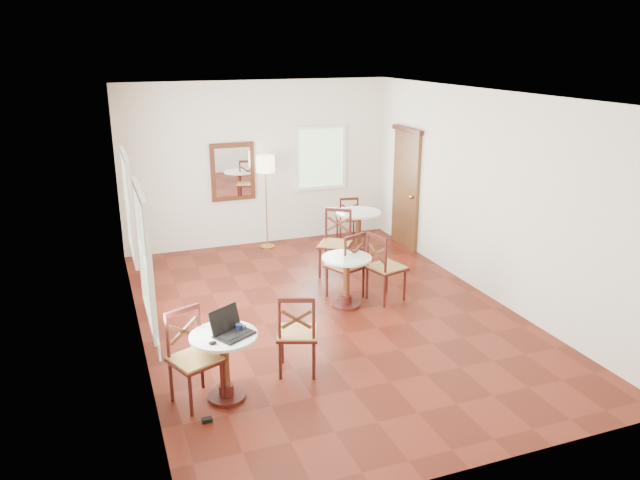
# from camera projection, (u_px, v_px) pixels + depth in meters

# --- Properties ---
(ground) EXTENTS (7.00, 7.00, 0.00)m
(ground) POSITION_uv_depth(u_px,v_px,m) (328.00, 314.00, 8.59)
(ground) COLOR #581A0F
(ground) RESTS_ON ground
(room_shell) EXTENTS (5.02, 7.02, 3.01)m
(room_shell) POSITION_uv_depth(u_px,v_px,m) (316.00, 178.00, 8.24)
(room_shell) COLOR white
(room_shell) RESTS_ON ground
(cafe_table_near) EXTENTS (0.71, 0.71, 0.75)m
(cafe_table_near) POSITION_uv_depth(u_px,v_px,m) (225.00, 359.00, 6.42)
(cafe_table_near) COLOR #3F140F
(cafe_table_near) RESTS_ON ground
(cafe_table_mid) EXTENTS (0.71, 0.71, 0.75)m
(cafe_table_mid) POSITION_uv_depth(u_px,v_px,m) (347.00, 276.00, 8.72)
(cafe_table_mid) COLOR #3F140F
(cafe_table_mid) RESTS_ON ground
(cafe_table_back) EXTENTS (0.79, 0.79, 0.83)m
(cafe_table_back) POSITION_uv_depth(u_px,v_px,m) (358.00, 229.00, 10.74)
(cafe_table_back) COLOR #3F140F
(cafe_table_back) RESTS_ON ground
(chair_near_a) EXTENTS (0.59, 0.59, 0.99)m
(chair_near_a) POSITION_uv_depth(u_px,v_px,m) (297.00, 333.00, 6.93)
(chair_near_a) COLOR #3F140F
(chair_near_a) RESTS_ON ground
(chair_near_b) EXTENTS (0.61, 0.61, 1.01)m
(chair_near_b) POSITION_uv_depth(u_px,v_px,m) (193.00, 358.00, 6.37)
(chair_near_b) COLOR #3F140F
(chair_near_b) RESTS_ON ground
(chair_mid_a) EXTENTS (0.61, 0.61, 1.02)m
(chair_mid_a) POSITION_uv_depth(u_px,v_px,m) (347.00, 265.00, 9.00)
(chair_mid_a) COLOR #3F140F
(chair_mid_a) RESTS_ON ground
(chair_mid_b) EXTENTS (0.59, 0.59, 1.03)m
(chair_mid_b) POSITION_uv_depth(u_px,v_px,m) (385.00, 267.00, 8.91)
(chair_mid_b) COLOR #3F140F
(chair_mid_b) RESTS_ON ground
(chair_back_a) EXTENTS (0.47, 0.47, 0.87)m
(chair_back_a) POSITION_uv_depth(u_px,v_px,m) (347.00, 218.00, 11.72)
(chair_back_a) COLOR #3F140F
(chair_back_a) RESTS_ON ground
(chair_back_b) EXTENTS (0.69, 0.69, 1.07)m
(chair_back_b) POSITION_uv_depth(u_px,v_px,m) (335.00, 243.00, 9.93)
(chair_back_b) COLOR #3F140F
(chair_back_b) RESTS_ON ground
(floor_lamp) EXTENTS (0.33, 0.33, 1.71)m
(floor_lamp) POSITION_uv_depth(u_px,v_px,m) (265.00, 170.00, 10.96)
(floor_lamp) COLOR #BF8C3F
(floor_lamp) RESTS_ON ground
(laptop) EXTENTS (0.48, 0.46, 0.27)m
(laptop) POSITION_uv_depth(u_px,v_px,m) (230.00, 328.00, 6.32)
(laptop) COLOR black
(laptop) RESTS_ON cafe_table_near
(mouse) EXTENTS (0.09, 0.07, 0.03)m
(mouse) POSITION_uv_depth(u_px,v_px,m) (213.00, 343.00, 6.12)
(mouse) COLOR black
(mouse) RESTS_ON cafe_table_near
(navy_mug) EXTENTS (0.11, 0.07, 0.09)m
(navy_mug) POSITION_uv_depth(u_px,v_px,m) (240.00, 328.00, 6.38)
(navy_mug) COLOR #0F1735
(navy_mug) RESTS_ON cafe_table_near
(water_glass) EXTENTS (0.07, 0.07, 0.11)m
(water_glass) POSITION_uv_depth(u_px,v_px,m) (227.00, 329.00, 6.33)
(water_glass) COLOR white
(water_glass) RESTS_ON cafe_table_near
(power_adapter) EXTENTS (0.10, 0.06, 0.04)m
(power_adapter) POSITION_uv_depth(u_px,v_px,m) (207.00, 420.00, 6.14)
(power_adapter) COLOR black
(power_adapter) RESTS_ON ground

